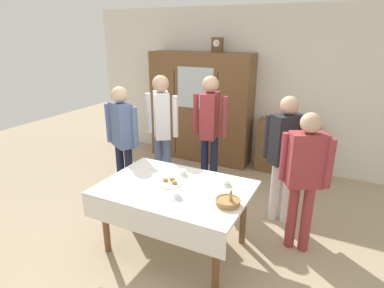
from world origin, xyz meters
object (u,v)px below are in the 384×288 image
at_px(dining_table, 174,197).
at_px(mantel_clock, 217,45).
at_px(person_behind_table_left, 162,123).
at_px(person_behind_table_right, 210,123).
at_px(spoon_mid_right, 155,170).
at_px(person_by_cabinet, 305,171).
at_px(book_stack, 289,119).
at_px(wall_cabinet, 201,108).
at_px(bread_basket, 228,202).
at_px(bookshelf_low, 286,148).
at_px(person_beside_shelf, 285,149).
at_px(spoon_front_edge, 206,198).
at_px(tea_cup_far_right, 183,173).
at_px(tea_cup_mid_right, 226,183).
at_px(pastry_plate, 170,182).
at_px(spoon_near_left, 140,182).
at_px(tea_cup_mid_left, 177,195).
at_px(person_near_right_end, 122,133).

height_order(dining_table, mantel_clock, mantel_clock).
distance_m(person_behind_table_left, person_behind_table_right, 0.68).
distance_m(spoon_mid_right, person_behind_table_left, 1.00).
bearing_deg(person_by_cabinet, person_behind_table_right, 149.94).
relative_size(book_stack, person_behind_table_left, 0.13).
distance_m(person_behind_table_left, person_by_cabinet, 2.11).
relative_size(wall_cabinet, bread_basket, 8.14).
bearing_deg(bookshelf_low, spoon_mid_right, -114.82).
bearing_deg(bread_basket, person_beside_shelf, 76.56).
distance_m(book_stack, spoon_front_edge, 2.72).
xyz_separation_m(mantel_clock, tea_cup_far_right, (0.54, -2.26, -1.30)).
relative_size(tea_cup_mid_right, person_behind_table_left, 0.08).
distance_m(person_behind_table_left, person_beside_shelf, 1.74).
bearing_deg(wall_cabinet, person_behind_table_left, -87.30).
distance_m(dining_table, tea_cup_mid_right, 0.57).
relative_size(bread_basket, spoon_mid_right, 2.02).
bearing_deg(pastry_plate, person_behind_table_right, 95.40).
relative_size(book_stack, person_by_cabinet, 0.14).
bearing_deg(person_beside_shelf, spoon_mid_right, -148.84).
height_order(tea_cup_far_right, spoon_near_left, tea_cup_far_right).
xyz_separation_m(bread_basket, spoon_near_left, (-1.02, 0.02, -0.03)).
xyz_separation_m(tea_cup_mid_right, spoon_mid_right, (-0.88, -0.02, -0.02)).
xyz_separation_m(book_stack, person_behind_table_right, (-0.89, -1.20, 0.11)).
relative_size(spoon_mid_right, person_behind_table_right, 0.07).
height_order(bread_basket, person_by_cabinet, person_by_cabinet).
height_order(wall_cabinet, book_stack, wall_cabinet).
height_order(pastry_plate, spoon_mid_right, pastry_plate).
bearing_deg(tea_cup_mid_left, person_behind_table_left, 126.41).
bearing_deg(spoon_mid_right, bookshelf_low, 65.18).
distance_m(dining_table, person_by_cabinet, 1.38).
xyz_separation_m(bookshelf_low, person_beside_shelf, (0.24, -1.54, 0.53)).
relative_size(person_behind_table_right, person_by_cabinet, 1.11).
bearing_deg(person_near_right_end, wall_cabinet, 81.34).
bearing_deg(bookshelf_low, mantel_clock, -177.69).
relative_size(spoon_near_left, person_behind_table_left, 0.07).
bearing_deg(bookshelf_low, person_behind_table_left, -135.11).
bearing_deg(tea_cup_mid_left, tea_cup_mid_right, 55.17).
xyz_separation_m(pastry_plate, person_by_cabinet, (1.29, 0.54, 0.18)).
relative_size(mantel_clock, tea_cup_mid_left, 1.85).
bearing_deg(person_behind_table_right, tea_cup_mid_left, -77.69).
height_order(book_stack, spoon_mid_right, book_stack).
bearing_deg(book_stack, spoon_mid_right, -114.82).
bearing_deg(mantel_clock, dining_table, -76.94).
relative_size(wall_cabinet, spoon_mid_right, 16.43).
bearing_deg(spoon_mid_right, person_near_right_end, 152.62).
bearing_deg(wall_cabinet, tea_cup_far_right, -69.64).
bearing_deg(person_near_right_end, tea_cup_far_right, -18.00).
relative_size(mantel_clock, bookshelf_low, 0.25).
distance_m(pastry_plate, person_behind_table_left, 1.34).
bearing_deg(spoon_front_edge, pastry_plate, 164.08).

